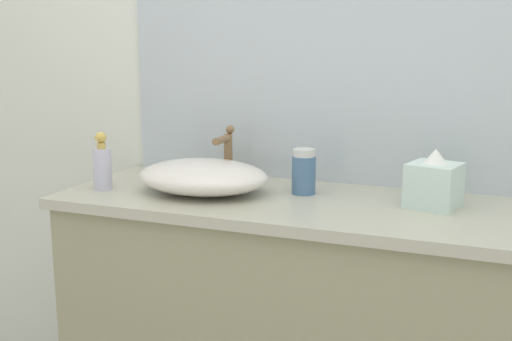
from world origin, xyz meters
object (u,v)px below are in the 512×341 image
(lotion_bottle, at_px, (304,172))
(tissue_box, at_px, (434,182))
(soap_dispenser, at_px, (102,166))
(sink_basin, at_px, (203,177))

(lotion_bottle, xyz_separation_m, tissue_box, (0.38, -0.02, 0.00))
(soap_dispenser, xyz_separation_m, tissue_box, (0.97, 0.15, -0.01))
(soap_dispenser, relative_size, tissue_box, 1.10)
(sink_basin, xyz_separation_m, tissue_box, (0.66, 0.08, 0.02))
(lotion_bottle, height_order, tissue_box, tissue_box)
(lotion_bottle, bearing_deg, tissue_box, -2.68)
(sink_basin, distance_m, soap_dispenser, 0.32)
(tissue_box, bearing_deg, soap_dispenser, -171.09)
(soap_dispenser, bearing_deg, sink_basin, 13.73)
(sink_basin, height_order, lotion_bottle, lotion_bottle)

